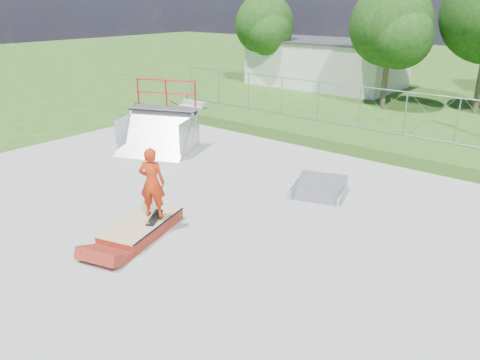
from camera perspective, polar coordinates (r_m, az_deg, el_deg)
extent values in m
plane|color=#2E5017|center=(12.98, -6.68, -4.99)|extent=(120.00, 120.00, 0.00)
cube|color=#959593|center=(12.97, -6.68, -4.91)|extent=(20.00, 16.00, 0.04)
cube|color=#2E5017|center=(20.23, 12.80, 4.98)|extent=(24.00, 3.00, 0.50)
cube|color=maroon|center=(12.42, -11.86, -5.74)|extent=(1.69, 2.52, 0.32)
cube|color=tan|center=(12.35, -11.92, -5.03)|extent=(1.71, 2.55, 0.02)
cube|color=black|center=(12.36, -10.38, -4.59)|extent=(0.56, 0.81, 0.13)
imported|color=red|center=(12.00, -10.66, -0.64)|extent=(0.80, 0.71, 1.83)
cube|color=white|center=(34.52, 10.47, 13.76)|extent=(10.00, 6.00, 3.00)
cylinder|color=brown|center=(28.43, 17.20, 11.13)|extent=(0.30, 0.30, 2.45)
sphere|color=#13380F|center=(28.11, 17.92, 17.52)|extent=(4.48, 4.48, 4.48)
sphere|color=#13380F|center=(27.32, 19.02, 16.14)|extent=(3.36, 3.36, 3.36)
cylinder|color=brown|center=(29.01, 27.11, 10.32)|extent=(0.30, 0.30, 2.80)
cylinder|color=brown|center=(35.02, 2.90, 13.57)|extent=(0.30, 0.30, 2.27)
sphere|color=#13380F|center=(34.76, 3.00, 18.41)|extent=(4.16, 4.16, 4.16)
sphere|color=#13380F|center=(33.91, 3.55, 17.46)|extent=(3.12, 3.12, 3.12)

